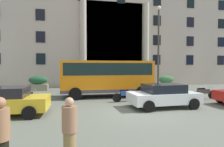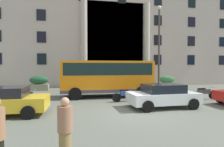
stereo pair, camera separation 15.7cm
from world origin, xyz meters
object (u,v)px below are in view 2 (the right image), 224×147
bus_stop_sign (150,76)px  hedge_planter_far_east (39,83)px  motorcycle_far_end (25,97)px  parked_hatchback_near (0,101)px  pedestrian_child_trailing (65,131)px  orange_minibus (107,75)px  motorcycle_near_kerb (126,95)px  hedge_planter_entrance_right (89,83)px  scooter_by_planter (203,93)px  parked_coupe_end (163,95)px  lamppost_plaza_centre (159,42)px  hedge_planter_west (167,82)px  hedge_planter_east (126,82)px

bus_stop_sign → hedge_planter_far_east: size_ratio=1.34×
motorcycle_far_end → parked_hatchback_near: bearing=-105.2°
pedestrian_child_trailing → orange_minibus: bearing=19.9°
bus_stop_sign → motorcycle_far_end: size_ratio=1.28×
parked_hatchback_near → pedestrian_child_trailing: (3.38, -5.17, 0.10)m
motorcycle_near_kerb → motorcycle_far_end: size_ratio=1.05×
hedge_planter_entrance_right → scooter_by_planter: 10.78m
parked_coupe_end → motorcycle_near_kerb: parked_coupe_end is taller
orange_minibus → hedge_planter_entrance_right: size_ratio=3.73×
hedge_planter_far_east → lamppost_plaza_centre: lamppost_plaza_centre is taller
parked_hatchback_near → lamppost_plaza_centre: lamppost_plaza_centre is taller
hedge_planter_far_east → bus_stop_sign: bearing=-17.5°
hedge_planter_west → hedge_planter_east: size_ratio=1.24×
motorcycle_near_kerb → motorcycle_far_end: (-6.50, 0.29, -0.00)m
scooter_by_planter → hedge_planter_entrance_right: bearing=133.4°
hedge_planter_far_east → motorcycle_far_end: 7.03m
pedestrian_child_trailing → motorcycle_far_end: bearing=54.9°
motorcycle_near_kerb → hedge_planter_far_east: bearing=124.3°
bus_stop_sign → orange_minibus: bearing=-158.7°
hedge_planter_far_east → hedge_planter_east: size_ratio=1.21×
bus_stop_sign → scooter_by_planter: bus_stop_sign is taller
parked_hatchback_near → lamppost_plaza_centre: 14.17m
bus_stop_sign → pedestrian_child_trailing: size_ratio=1.53×
hedge_planter_west → pedestrian_child_trailing: bearing=-123.8°
hedge_planter_east → motorcycle_near_kerb: size_ratio=0.76×
bus_stop_sign → pedestrian_child_trailing: (-6.79, -11.70, -0.73)m
hedge_planter_entrance_right → parked_coupe_end: size_ratio=0.47×
scooter_by_planter → pedestrian_child_trailing: pedestrian_child_trailing is taller
hedge_planter_far_east → motorcycle_far_end: bearing=-85.6°
orange_minibus → pedestrian_child_trailing: bearing=-104.0°
hedge_planter_west → lamppost_plaza_centre: 5.48m
orange_minibus → lamppost_plaza_centre: bearing=24.9°
scooter_by_planter → motorcycle_far_end: bearing=175.4°
parked_coupe_end → hedge_planter_west: bearing=59.4°
motorcycle_far_end → hedge_planter_far_east: bearing=86.2°
lamppost_plaza_centre → orange_minibus: bearing=-155.3°
motorcycle_far_end → lamppost_plaza_centre: size_ratio=0.24×
hedge_planter_far_east → motorcycle_far_end: (0.54, -7.00, -0.25)m
orange_minibus → motorcycle_near_kerb: size_ratio=3.45×
scooter_by_planter → motorcycle_near_kerb: 5.69m
hedge_planter_east → pedestrian_child_trailing: 15.92m
bus_stop_sign → parked_hatchback_near: bearing=-147.3°
scooter_by_planter → lamppost_plaza_centre: lamppost_plaza_centre is taller
hedge_planter_west → parked_coupe_end: bearing=-117.7°
hedge_planter_west → parked_coupe_end: 11.13m
parked_coupe_end → parked_hatchback_near: bearing=179.5°
bus_stop_sign → scooter_by_planter: bearing=-60.6°
scooter_by_planter → hedge_planter_west: bearing=79.5°
motorcycle_near_kerb → lamppost_plaza_centre: size_ratio=0.25×
motorcycle_far_end → lamppost_plaza_centre: 12.71m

